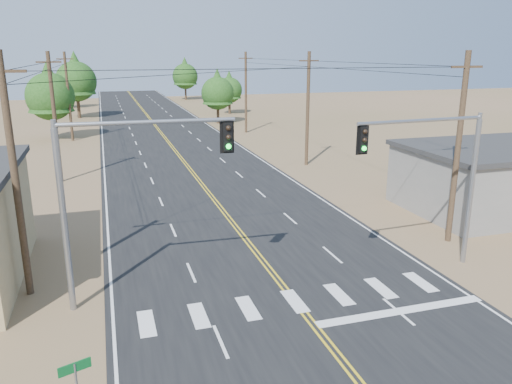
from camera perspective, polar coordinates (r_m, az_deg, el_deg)
name	(u,v)px	position (r m, az deg, el deg)	size (l,w,h in m)	color
road	(197,178)	(41.07, -6.80, 1.63)	(15.00, 200.00, 0.02)	black
utility_pole_left_near	(15,177)	(22.07, -25.84, 1.60)	(1.80, 0.30, 10.00)	#4C3826
utility_pole_left_mid	(55,117)	(41.68, -22.03, 7.96)	(1.80, 0.30, 10.00)	#4C3826
utility_pole_left_far	(68,96)	(61.54, -20.64, 10.23)	(1.80, 0.30, 10.00)	#4C3826
utility_pole_right_near	(458,148)	(27.92, 22.08, 4.68)	(1.80, 0.30, 10.00)	#4C3826
utility_pole_right_mid	(308,108)	(45.05, 5.93, 9.50)	(1.80, 0.30, 10.00)	#4C3826
utility_pole_right_far	(246,92)	(63.88, -1.17, 11.37)	(1.80, 0.30, 10.00)	#4C3826
signal_mast_left	(115,181)	(19.75, -15.80, 1.21)	(6.80, 0.67, 7.56)	gray
signal_mast_right	(441,166)	(23.96, 20.43, 2.79)	(6.51, 0.79, 7.26)	gray
tree_left_near	(50,92)	(62.98, -22.52, 10.55)	(5.45, 5.45, 9.09)	#3F2D1E
tree_left_mid	(76,77)	(83.24, -19.91, 12.23)	(6.11, 6.11, 10.19)	#3F2D1E
tree_left_far	(68,82)	(99.39, -20.72, 11.63)	(4.53, 4.53, 7.54)	#3F2D1E
tree_right_near	(217,90)	(72.70, -4.42, 11.56)	(4.66, 4.66, 7.76)	#3F2D1E
tree_right_mid	(229,87)	(84.37, -3.08, 11.85)	(4.24, 4.24, 7.06)	#3F2D1E
tree_right_far	(185,74)	(110.92, -8.12, 13.24)	(5.41, 5.41, 9.01)	#3F2D1E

